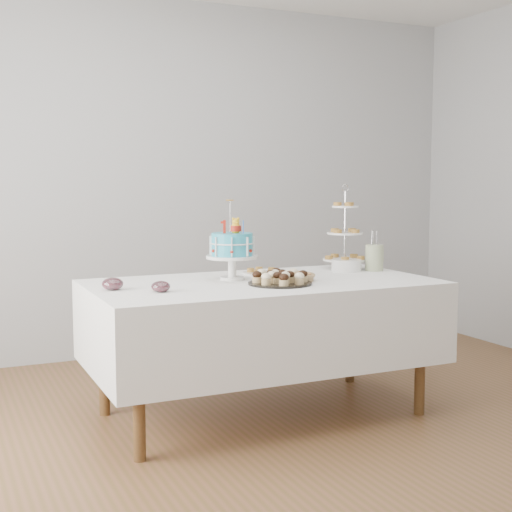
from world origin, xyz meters
name	(u,v)px	position (x,y,z in m)	size (l,w,h in m)	color
floor	(286,431)	(0.00, 0.00, 0.00)	(5.00, 5.00, 0.00)	brown
walls	(287,177)	(0.00, 0.00, 1.35)	(5.04, 4.04, 2.70)	#ADAFB3
table	(262,321)	(0.00, 0.30, 0.54)	(1.92, 1.02, 0.77)	white
birthday_cake	(232,258)	(-0.13, 0.42, 0.89)	(0.30, 0.30, 0.45)	white
cupcake_tray	(280,277)	(0.04, 0.15, 0.81)	(0.35, 0.35, 0.08)	black
pie	(291,276)	(0.16, 0.26, 0.79)	(0.27, 0.27, 0.04)	#A38658
tiered_stand	(345,234)	(0.72, 0.59, 1.00)	(0.28, 0.28, 0.54)	silver
plate_stack	(346,265)	(0.67, 0.49, 0.81)	(0.19, 0.19, 0.07)	white
pastry_plate	(262,272)	(0.13, 0.58, 0.79)	(0.24, 0.24, 0.04)	white
jam_bowl_a	(161,287)	(-0.64, 0.16, 0.80)	(0.10, 0.10, 0.06)	silver
jam_bowl_b	(113,284)	(-0.84, 0.33, 0.80)	(0.11, 0.11, 0.07)	silver
utensil_pitcher	(374,257)	(0.84, 0.44, 0.86)	(0.12, 0.11, 0.25)	beige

